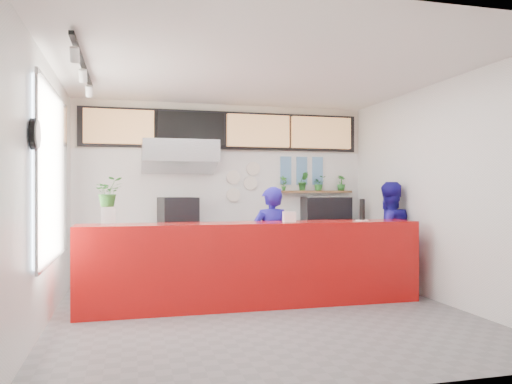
{
  "coord_description": "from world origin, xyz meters",
  "views": [
    {
      "loc": [
        -1.6,
        -5.95,
        1.52
      ],
      "look_at": [
        0.1,
        0.7,
        1.5
      ],
      "focal_mm": 35.0,
      "sensor_mm": 36.0,
      "label": 1
    }
  ],
  "objects_px": {
    "staff_center": "(271,242)",
    "pepper_mill": "(362,209)",
    "panini_oven": "(178,213)",
    "espresso_machine": "(325,212)",
    "staff_right": "(389,236)",
    "service_counter": "(254,264)"
  },
  "relations": [
    {
      "from": "service_counter",
      "to": "staff_center",
      "type": "distance_m",
      "value": 0.66
    },
    {
      "from": "panini_oven",
      "to": "staff_right",
      "type": "relative_size",
      "value": 0.34
    },
    {
      "from": "staff_right",
      "to": "pepper_mill",
      "type": "xyz_separation_m",
      "value": [
        -0.72,
        -0.57,
        0.43
      ]
    },
    {
      "from": "service_counter",
      "to": "panini_oven",
      "type": "height_order",
      "value": "panini_oven"
    },
    {
      "from": "service_counter",
      "to": "espresso_machine",
      "type": "height_order",
      "value": "espresso_machine"
    },
    {
      "from": "espresso_machine",
      "to": "panini_oven",
      "type": "bearing_deg",
      "value": -173.4
    },
    {
      "from": "service_counter",
      "to": "staff_center",
      "type": "xyz_separation_m",
      "value": [
        0.37,
        0.5,
        0.24
      ]
    },
    {
      "from": "staff_right",
      "to": "pepper_mill",
      "type": "height_order",
      "value": "staff_right"
    },
    {
      "from": "staff_right",
      "to": "service_counter",
      "type": "bearing_deg",
      "value": 12.35
    },
    {
      "from": "panini_oven",
      "to": "espresso_machine",
      "type": "height_order",
      "value": "panini_oven"
    },
    {
      "from": "staff_center",
      "to": "pepper_mill",
      "type": "xyz_separation_m",
      "value": [
        1.17,
        -0.52,
        0.47
      ]
    },
    {
      "from": "espresso_machine",
      "to": "staff_right",
      "type": "relative_size",
      "value": 0.48
    },
    {
      "from": "panini_oven",
      "to": "service_counter",
      "type": "bearing_deg",
      "value": -74.16
    },
    {
      "from": "panini_oven",
      "to": "pepper_mill",
      "type": "bearing_deg",
      "value": -46.52
    },
    {
      "from": "panini_oven",
      "to": "espresso_machine",
      "type": "bearing_deg",
      "value": -8.85
    },
    {
      "from": "panini_oven",
      "to": "staff_center",
      "type": "relative_size",
      "value": 0.36
    },
    {
      "from": "panini_oven",
      "to": "espresso_machine",
      "type": "distance_m",
      "value": 2.57
    },
    {
      "from": "service_counter",
      "to": "espresso_machine",
      "type": "xyz_separation_m",
      "value": [
        1.74,
        1.8,
        0.6
      ]
    },
    {
      "from": "espresso_machine",
      "to": "staff_center",
      "type": "relative_size",
      "value": 0.5
    },
    {
      "from": "espresso_machine",
      "to": "staff_center",
      "type": "bearing_deg",
      "value": -129.87
    },
    {
      "from": "staff_center",
      "to": "pepper_mill",
      "type": "relative_size",
      "value": 5.43
    },
    {
      "from": "service_counter",
      "to": "staff_right",
      "type": "distance_m",
      "value": 2.34
    }
  ]
}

